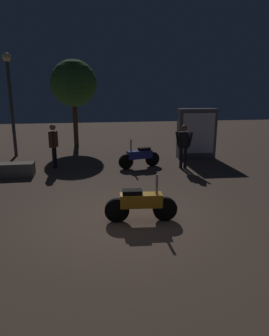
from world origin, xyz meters
TOP-DOWN VIEW (x-y plane):
  - ground_plane at (0.00, 0.00)m, footprint 40.00×40.00m
  - motorcycle_orange_foreground at (0.35, -0.17)m, footprint 1.66×0.37m
  - motorcycle_blue_parked_left at (1.12, 4.60)m, footprint 1.63×0.54m
  - person_rider_beside at (-2.06, 5.05)m, footprint 0.31×0.67m
  - person_bystander_far at (2.72, 4.27)m, footprint 0.62×0.40m
  - streetlamp_near at (-3.97, 7.43)m, footprint 0.36×0.36m
  - tree_left_bg at (-1.39, 9.48)m, footprint 2.28×2.28m
  - kiosk_billboard at (3.79, 5.88)m, footprint 1.62×0.60m

SIDE VIEW (x-z plane):
  - ground_plane at x=0.00m, z-range 0.00..0.00m
  - motorcycle_orange_foreground at x=0.35m, z-range -0.12..0.99m
  - motorcycle_blue_parked_left at x=1.12m, z-range -0.12..0.99m
  - person_bystander_far at x=2.72m, z-range 0.15..1.78m
  - person_rider_beside at x=-2.06m, z-range 0.16..1.81m
  - kiosk_billboard at x=3.79m, z-range 0.00..2.10m
  - streetlamp_near at x=-3.97m, z-range 0.64..4.97m
  - tree_left_bg at x=-1.39m, z-range 0.98..5.26m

